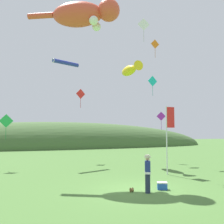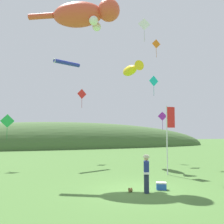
# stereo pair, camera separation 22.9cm
# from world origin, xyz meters

# --- Properties ---
(ground_plane) EXTENTS (120.00, 120.00, 0.00)m
(ground_plane) POSITION_xyz_m (0.00, 0.00, 0.00)
(ground_plane) COLOR #477033
(distant_hill_ridge) EXTENTS (57.44, 11.44, 8.77)m
(distant_hill_ridge) POSITION_xyz_m (0.00, 32.27, 0.00)
(distant_hill_ridge) COLOR #426033
(distant_hill_ridge) RESTS_ON ground
(festival_attendant) EXTENTS (0.41, 0.49, 1.77)m
(festival_attendant) POSITION_xyz_m (0.14, -0.66, 0.95)
(festival_attendant) COLOR #232D47
(festival_attendant) RESTS_ON ground
(kite_spool) EXTENTS (0.14, 0.21, 0.21)m
(kite_spool) POSITION_xyz_m (-0.50, -0.24, 0.10)
(kite_spool) COLOR olive
(kite_spool) RESTS_ON ground
(picnic_cooler) EXTENTS (0.58, 0.50, 0.36)m
(picnic_cooler) POSITION_xyz_m (1.14, -0.26, 0.18)
(picnic_cooler) COLOR blue
(picnic_cooler) RESTS_ON ground
(festival_banner_pole) EXTENTS (0.66, 0.08, 4.56)m
(festival_banner_pole) POSITION_xyz_m (3.78, 3.29, 2.99)
(festival_banner_pole) COLOR silver
(festival_banner_pole) RESTS_ON ground
(kite_giant_cat) EXTENTS (5.97, 3.51, 1.97)m
(kite_giant_cat) POSITION_xyz_m (-1.68, 4.95, 10.88)
(kite_giant_cat) COLOR #E04C33
(kite_fish_windsock) EXTENTS (0.95, 3.23, 0.99)m
(kite_fish_windsock) POSITION_xyz_m (3.50, 8.97, 8.37)
(kite_fish_windsock) COLOR yellow
(kite_tube_streamer) EXTENTS (2.61, 1.39, 0.44)m
(kite_tube_streamer) POSITION_xyz_m (-1.93, 11.50, 9.17)
(kite_tube_streamer) COLOR #2633A5
(kite_diamond_violet) EXTENTS (0.79, 0.36, 1.75)m
(kite_diamond_violet) POSITION_xyz_m (6.88, 9.47, 4.24)
(kite_diamond_violet) COLOR purple
(kite_diamond_red) EXTENTS (0.98, 0.31, 1.92)m
(kite_diamond_red) POSITION_xyz_m (-0.18, 12.93, 6.53)
(kite_diamond_red) COLOR red
(kite_diamond_orange) EXTENTS (0.92, 0.05, 1.82)m
(kite_diamond_orange) POSITION_xyz_m (6.44, 9.68, 11.30)
(kite_diamond_orange) COLOR orange
(kite_diamond_teal) EXTENTS (1.04, 0.12, 1.94)m
(kite_diamond_teal) POSITION_xyz_m (6.09, 9.63, 7.61)
(kite_diamond_teal) COLOR #19BFBF
(kite_diamond_white) EXTENTS (0.96, 0.15, 1.87)m
(kite_diamond_white) POSITION_xyz_m (3.14, 5.54, 11.09)
(kite_diamond_white) COLOR white
(kite_diamond_green) EXTENTS (1.05, 0.03, 1.95)m
(kite_diamond_green) POSITION_xyz_m (-6.72, 9.48, 3.63)
(kite_diamond_green) COLOR green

